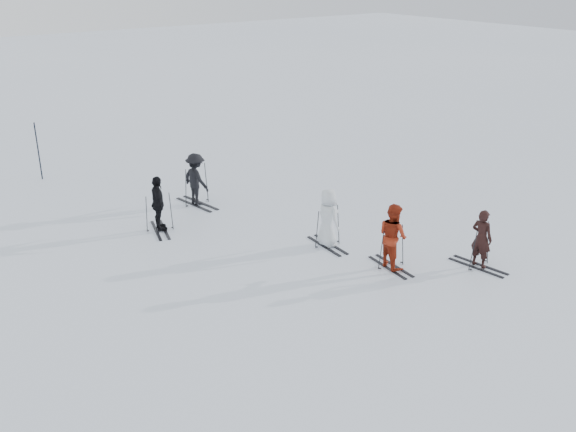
# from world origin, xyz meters

# --- Properties ---
(ground) EXTENTS (120.00, 120.00, 0.00)m
(ground) POSITION_xyz_m (0.00, 0.00, 0.00)
(ground) COLOR silver
(ground) RESTS_ON ground
(skier_near_dark) EXTENTS (0.45, 0.62, 1.57)m
(skier_near_dark) POSITION_xyz_m (3.41, -2.82, 0.78)
(skier_near_dark) COLOR black
(skier_near_dark) RESTS_ON ground
(skier_red) EXTENTS (0.74, 0.91, 1.73)m
(skier_red) POSITION_xyz_m (1.54, -1.48, 0.87)
(skier_red) COLOR maroon
(skier_red) RESTS_ON ground
(skier_grey) EXTENTS (0.58, 0.84, 1.65)m
(skier_grey) POSITION_xyz_m (1.04, 0.54, 0.83)
(skier_grey) COLOR silver
(skier_grey) RESTS_ON ground
(skier_uphill_left) EXTENTS (0.65, 1.04, 1.66)m
(skier_uphill_left) POSITION_xyz_m (-2.30, 4.31, 0.83)
(skier_uphill_left) COLOR black
(skier_uphill_left) RESTS_ON ground
(skier_uphill_far) EXTENTS (0.79, 1.18, 1.70)m
(skier_uphill_far) POSITION_xyz_m (-0.35, 5.61, 0.85)
(skier_uphill_far) COLOR black
(skier_uphill_far) RESTS_ON ground
(skis_near_dark) EXTENTS (1.76, 1.10, 1.21)m
(skis_near_dark) POSITION_xyz_m (3.41, -2.82, 0.60)
(skis_near_dark) COLOR black
(skis_near_dark) RESTS_ON ground
(skis_red) EXTENTS (1.66, 1.00, 1.15)m
(skis_red) POSITION_xyz_m (1.54, -1.48, 0.58)
(skis_red) COLOR black
(skis_red) RESTS_ON ground
(skis_grey) EXTENTS (1.67, 0.97, 1.18)m
(skis_grey) POSITION_xyz_m (1.04, 0.54, 0.59)
(skis_grey) COLOR black
(skis_grey) RESTS_ON ground
(skis_uphill_left) EXTENTS (1.78, 1.25, 1.18)m
(skis_uphill_left) POSITION_xyz_m (-2.30, 4.31, 0.59)
(skis_uphill_left) COLOR black
(skis_uphill_left) RESTS_ON ground
(skis_uphill_far) EXTENTS (2.00, 1.27, 1.36)m
(skis_uphill_far) POSITION_xyz_m (-0.35, 5.61, 0.68)
(skis_uphill_far) COLOR black
(skis_uphill_far) RESTS_ON ground
(piste_marker) EXTENTS (0.06, 0.06, 2.11)m
(piste_marker) POSITION_xyz_m (-3.70, 11.26, 1.06)
(piste_marker) COLOR black
(piste_marker) RESTS_ON ground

